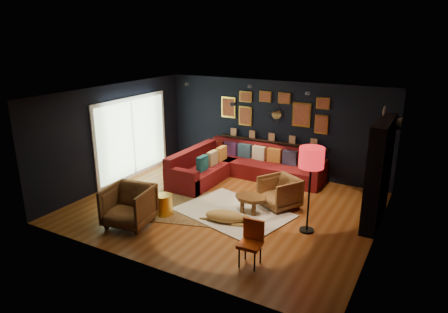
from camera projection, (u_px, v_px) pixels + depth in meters
The scene contains 20 objects.
floor at pixel (225, 207), 9.18m from camera, with size 6.50×6.50×0.00m, color brown.
room_walls at pixel (225, 140), 8.70m from camera, with size 6.50×6.50×6.50m.
sectional at pixel (238, 167), 10.88m from camera, with size 3.41×2.69×0.86m.
ledge at pixel (272, 141), 11.13m from camera, with size 3.20×0.12×0.04m, color black.
gallery_wall at pixel (273, 110), 10.90m from camera, with size 3.15×0.04×1.02m.
sunburst_mirror at pixel (277, 114), 10.89m from camera, with size 0.47×0.16×0.47m.
fireplace at pixel (378, 176), 8.19m from camera, with size 0.31×1.60×2.20m.
deer_head at pixel (390, 123), 8.27m from camera, with size 0.50×0.28×0.45m.
sliding_door at pixel (133, 137), 10.84m from camera, with size 0.06×2.80×2.20m.
ceiling_spots at pixel (242, 91), 9.07m from camera, with size 3.30×2.50×0.06m.
shag_rug at pixel (234, 213), 8.86m from camera, with size 2.33×1.69×0.03m, color silver.
leopard_rug at pixel (202, 207), 9.13m from camera, with size 2.55×1.82×0.01m, color #B3804D.
coffee_table at pixel (251, 199), 8.78m from camera, with size 0.77×0.59×0.37m.
pouf at pixel (207, 172), 10.84m from camera, with size 0.49×0.49×0.32m, color maroon.
armchair_left at pixel (129, 204), 8.22m from camera, with size 0.90×0.84×0.92m, color #C57D40.
armchair_right at pixel (280, 191), 9.06m from camera, with size 0.77×0.72×0.79m, color #C57D40.
gold_stool at pixel (164, 205), 8.73m from camera, with size 0.37×0.37×0.46m, color gold.
orange_chair at pixel (252, 239), 6.83m from camera, with size 0.40×0.40×0.80m.
floor_lamp at pixel (311, 161), 7.62m from camera, with size 0.49×0.49×1.77m.
dog at pixel (225, 214), 8.37m from camera, with size 1.16×0.57×0.36m, color tan, non-canonical shape.
Camera 1 is at (4.07, -7.35, 3.88)m, focal length 32.00 mm.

